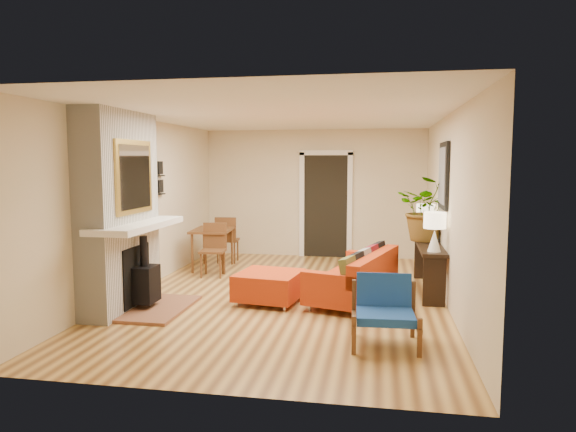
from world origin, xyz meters
name	(u,v)px	position (x,y,z in m)	size (l,w,h in m)	color
room_shell	(341,199)	(0.60, 2.63, 1.24)	(6.50, 6.50, 6.50)	#D7A552
fireplace	(122,216)	(-2.00, -1.00, 1.24)	(1.09, 1.68, 2.60)	white
sofa	(358,277)	(1.05, -0.01, 0.32)	(1.30, 2.02, 0.74)	silver
ottoman	(269,285)	(-0.17, -0.37, 0.24)	(0.93, 0.93, 0.42)	silver
blue_chair	(384,307)	(1.39, -1.72, 0.39)	(0.73, 0.72, 0.73)	brown
dining_table	(217,237)	(-1.58, 1.66, 0.59)	(0.80, 1.69, 0.90)	brown
console_table	(429,253)	(2.07, 0.64, 0.58)	(0.34, 1.85, 0.72)	black
lamp_near	(435,227)	(2.07, -0.04, 1.06)	(0.30, 0.30, 0.54)	white
lamp_far	(426,216)	(2.07, 1.34, 1.06)	(0.30, 0.30, 0.54)	white
houseplant	(428,209)	(2.06, 0.91, 1.22)	(0.90, 0.78, 1.00)	#1E5919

